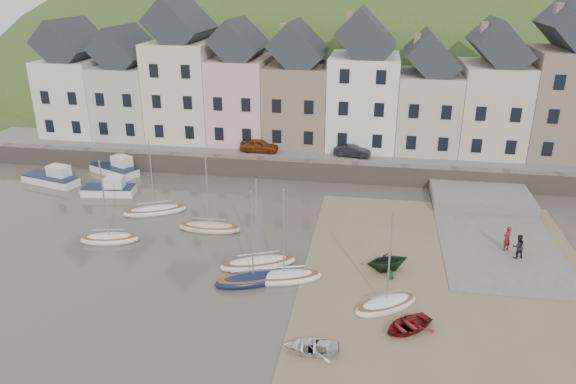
% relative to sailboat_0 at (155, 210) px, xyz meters
% --- Properties ---
extents(ground, '(160.00, 160.00, 0.00)m').
position_rel_sailboat_0_xyz_m(ground, '(10.92, -7.14, -0.26)').
color(ground, '#454236').
rests_on(ground, ground).
extents(quay_land, '(90.00, 30.00, 1.50)m').
position_rel_sailboat_0_xyz_m(quay_land, '(10.92, 24.86, 0.49)').
color(quay_land, '#385221').
rests_on(quay_land, ground).
extents(quay_street, '(70.00, 7.00, 0.10)m').
position_rel_sailboat_0_xyz_m(quay_street, '(10.92, 13.36, 1.29)').
color(quay_street, slate).
rests_on(quay_street, quay_land).
extents(seawall, '(70.00, 1.20, 1.80)m').
position_rel_sailboat_0_xyz_m(seawall, '(10.92, 9.86, 0.64)').
color(seawall, slate).
rests_on(seawall, ground).
extents(beach, '(18.00, 26.00, 0.06)m').
position_rel_sailboat_0_xyz_m(beach, '(21.92, -7.14, -0.23)').
color(beach, '#7E674C').
rests_on(beach, ground).
extents(slipway, '(8.00, 18.00, 0.12)m').
position_rel_sailboat_0_xyz_m(slipway, '(25.92, 0.86, -0.20)').
color(slipway, slate).
rests_on(slipway, ground).
extents(hillside, '(134.40, 84.00, 84.00)m').
position_rel_sailboat_0_xyz_m(hillside, '(5.92, 52.86, -18.25)').
color(hillside, '#385221').
rests_on(hillside, ground).
extents(townhouse_terrace, '(61.05, 8.00, 13.93)m').
position_rel_sailboat_0_xyz_m(townhouse_terrace, '(12.68, 16.86, 7.06)').
color(townhouse_terrace, silver).
rests_on(townhouse_terrace, quay_land).
extents(sailboat_0, '(5.13, 3.52, 6.32)m').
position_rel_sailboat_0_xyz_m(sailboat_0, '(0.00, 0.00, 0.00)').
color(sailboat_0, white).
rests_on(sailboat_0, ground).
extents(sailboat_1, '(4.38, 2.39, 6.32)m').
position_rel_sailboat_0_xyz_m(sailboat_1, '(-1.26, -5.26, 0.00)').
color(sailboat_1, white).
rests_on(sailboat_1, ground).
extents(sailboat_2, '(4.76, 1.60, 6.32)m').
position_rel_sailboat_0_xyz_m(sailboat_2, '(5.20, -2.30, 0.00)').
color(sailboat_2, beige).
rests_on(sailboat_2, ground).
extents(sailboat_3, '(5.22, 3.39, 6.32)m').
position_rel_sailboat_0_xyz_m(sailboat_3, '(9.93, -6.97, -0.00)').
color(sailboat_3, white).
rests_on(sailboat_3, ground).
extents(sailboat_4, '(5.06, 2.90, 6.32)m').
position_rel_sailboat_0_xyz_m(sailboat_4, '(11.88, -8.45, 0.00)').
color(sailboat_4, white).
rests_on(sailboat_4, ground).
extents(sailboat_5, '(5.06, 3.38, 6.32)m').
position_rel_sailboat_0_xyz_m(sailboat_5, '(10.08, -9.01, 0.00)').
color(sailboat_5, '#121A39').
rests_on(sailboat_5, ground).
extents(sailboat_6, '(4.18, 3.58, 6.32)m').
position_rel_sailboat_0_xyz_m(sailboat_6, '(18.13, -10.47, 0.01)').
color(sailboat_6, white).
rests_on(sailboat_6, ground).
extents(motorboat_0, '(4.61, 2.32, 1.70)m').
position_rel_sailboat_0_xyz_m(motorboat_0, '(-5.34, 3.16, 0.32)').
color(motorboat_0, white).
rests_on(motorboat_0, ground).
extents(motorboat_1, '(5.76, 3.09, 1.70)m').
position_rel_sailboat_0_xyz_m(motorboat_1, '(-11.76, 4.79, 0.32)').
color(motorboat_1, white).
rests_on(motorboat_1, ground).
extents(motorboat_2, '(5.42, 3.68, 1.70)m').
position_rel_sailboat_0_xyz_m(motorboat_2, '(-7.30, 8.29, 0.32)').
color(motorboat_2, white).
rests_on(motorboat_2, ground).
extents(rowboat_white, '(2.95, 2.23, 0.58)m').
position_rel_sailboat_0_xyz_m(rowboat_white, '(14.42, -15.04, 0.09)').
color(rowboat_white, white).
rests_on(rowboat_white, beach).
extents(rowboat_green, '(3.56, 3.40, 1.46)m').
position_rel_sailboat_0_xyz_m(rowboat_green, '(18.18, -6.22, 0.53)').
color(rowboat_green, black).
rests_on(rowboat_green, beach).
extents(rowboat_red, '(3.57, 3.48, 0.60)m').
position_rel_sailboat_0_xyz_m(rowboat_red, '(19.23, -12.42, 0.10)').
color(rowboat_red, maroon).
rests_on(rowboat_red, beach).
extents(person_red, '(0.77, 0.72, 1.76)m').
position_rel_sailboat_0_xyz_m(person_red, '(26.21, -2.13, 0.74)').
color(person_red, maroon).
rests_on(person_red, slipway).
extents(person_dark, '(1.00, 0.90, 1.69)m').
position_rel_sailboat_0_xyz_m(person_dark, '(26.72, -3.17, 0.70)').
color(person_dark, black).
rests_on(person_dark, slipway).
extents(car_left, '(3.77, 1.57, 1.28)m').
position_rel_sailboat_0_xyz_m(car_left, '(5.82, 12.36, 1.98)').
color(car_left, maroon).
rests_on(car_left, quay_street).
extents(car_right, '(3.58, 1.67, 1.14)m').
position_rel_sailboat_0_xyz_m(car_right, '(14.85, 12.36, 1.91)').
color(car_right, black).
rests_on(car_right, quay_street).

